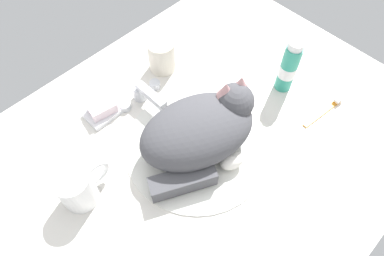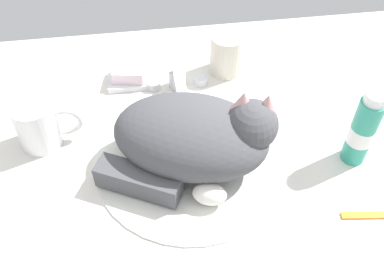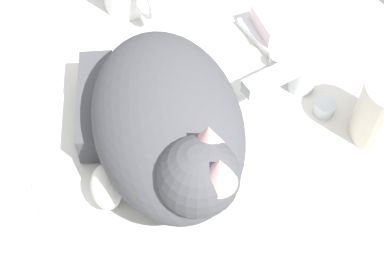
{
  "view_description": "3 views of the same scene",
  "coord_description": "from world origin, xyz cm",
  "px_view_note": "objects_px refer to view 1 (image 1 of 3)",
  "views": [
    {
      "loc": [
        -28.8,
        -27.51,
        70.67
      ],
      "look_at": [
        0.5,
        2.14,
        5.1
      ],
      "focal_mm": 32.2,
      "sensor_mm": 36.0,
      "label": 1
    },
    {
      "loc": [
        -6.73,
        -49.86,
        63.09
      ],
      "look_at": [
        0.59,
        2.62,
        5.96
      ],
      "focal_mm": 42.16,
      "sensor_mm": 36.0,
      "label": 2
    },
    {
      "loc": [
        33.92,
        -17.4,
        58.74
      ],
      "look_at": [
        1.63,
        2.33,
        5.62
      ],
      "focal_mm": 52.71,
      "sensor_mm": 36.0,
      "label": 3
    }
  ],
  "objects_px": {
    "rinse_cup": "(162,56)",
    "soap_bar": "(102,107)",
    "faucet": "(143,94)",
    "toothpaste_bottle": "(289,67)",
    "cat": "(202,129)",
    "coffee_mug": "(78,188)",
    "toothbrush": "(325,110)"
  },
  "relations": [
    {
      "from": "rinse_cup",
      "to": "soap_bar",
      "type": "bearing_deg",
      "value": -177.03
    },
    {
      "from": "faucet",
      "to": "toothpaste_bottle",
      "type": "relative_size",
      "value": 0.82
    },
    {
      "from": "rinse_cup",
      "to": "soap_bar",
      "type": "relative_size",
      "value": 1.4
    },
    {
      "from": "cat",
      "to": "toothpaste_bottle",
      "type": "relative_size",
      "value": 2.06
    },
    {
      "from": "coffee_mug",
      "to": "soap_bar",
      "type": "height_order",
      "value": "coffee_mug"
    },
    {
      "from": "cat",
      "to": "coffee_mug",
      "type": "height_order",
      "value": "cat"
    },
    {
      "from": "toothpaste_bottle",
      "to": "toothbrush",
      "type": "bearing_deg",
      "value": -84.74
    },
    {
      "from": "rinse_cup",
      "to": "toothbrush",
      "type": "bearing_deg",
      "value": -64.27
    },
    {
      "from": "faucet",
      "to": "coffee_mug",
      "type": "distance_m",
      "value": 0.28
    },
    {
      "from": "cat",
      "to": "toothbrush",
      "type": "xyz_separation_m",
      "value": [
        0.29,
        -0.15,
        -0.07
      ]
    },
    {
      "from": "rinse_cup",
      "to": "toothbrush",
      "type": "relative_size",
      "value": 0.67
    },
    {
      "from": "soap_bar",
      "to": "toothbrush",
      "type": "xyz_separation_m",
      "value": [
        0.4,
        -0.38,
        -0.02
      ]
    },
    {
      "from": "rinse_cup",
      "to": "faucet",
      "type": "bearing_deg",
      "value": -154.99
    },
    {
      "from": "soap_bar",
      "to": "toothbrush",
      "type": "height_order",
      "value": "soap_bar"
    },
    {
      "from": "soap_bar",
      "to": "faucet",
      "type": "bearing_deg",
      "value": -22.4
    },
    {
      "from": "cat",
      "to": "faucet",
      "type": "bearing_deg",
      "value": 92.61
    },
    {
      "from": "coffee_mug",
      "to": "toothpaste_bottle",
      "type": "relative_size",
      "value": 0.77
    },
    {
      "from": "toothpaste_bottle",
      "to": "toothbrush",
      "type": "relative_size",
      "value": 1.16
    },
    {
      "from": "faucet",
      "to": "soap_bar",
      "type": "bearing_deg",
      "value": 157.6
    },
    {
      "from": "soap_bar",
      "to": "toothpaste_bottle",
      "type": "distance_m",
      "value": 0.47
    },
    {
      "from": "cat",
      "to": "toothbrush",
      "type": "relative_size",
      "value": 2.39
    },
    {
      "from": "faucet",
      "to": "toothpaste_bottle",
      "type": "bearing_deg",
      "value": -37.17
    },
    {
      "from": "soap_bar",
      "to": "toothpaste_bottle",
      "type": "height_order",
      "value": "toothpaste_bottle"
    },
    {
      "from": "faucet",
      "to": "cat",
      "type": "relative_size",
      "value": 0.4
    },
    {
      "from": "toothpaste_bottle",
      "to": "cat",
      "type": "bearing_deg",
      "value": 175.0
    },
    {
      "from": "coffee_mug",
      "to": "faucet",
      "type": "bearing_deg",
      "value": 21.87
    },
    {
      "from": "coffee_mug",
      "to": "rinse_cup",
      "type": "height_order",
      "value": "coffee_mug"
    },
    {
      "from": "soap_bar",
      "to": "toothpaste_bottle",
      "type": "xyz_separation_m",
      "value": [
        0.39,
        -0.26,
        0.05
      ]
    },
    {
      "from": "rinse_cup",
      "to": "soap_bar",
      "type": "distance_m",
      "value": 0.21
    },
    {
      "from": "coffee_mug",
      "to": "cat",
      "type": "bearing_deg",
      "value": -18.33
    },
    {
      "from": "cat",
      "to": "toothpaste_bottle",
      "type": "distance_m",
      "value": 0.28
    },
    {
      "from": "faucet",
      "to": "toothbrush",
      "type": "distance_m",
      "value": 0.46
    }
  ]
}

